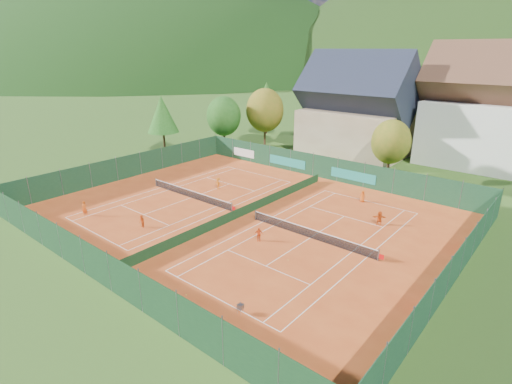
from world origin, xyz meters
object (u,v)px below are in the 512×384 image
at_px(player_right_far_b, 379,218).
at_px(player_right_near, 259,234).
at_px(player_left_near, 84,208).
at_px(chalet, 356,113).
at_px(player_left_mid, 142,222).
at_px(player_left_far, 218,183).
at_px(ball_hopper, 241,306).
at_px(hotel_block_a, 505,116).
at_px(player_right_far_a, 363,196).

bearing_deg(player_right_far_b, player_right_near, 25.01).
height_order(player_left_near, player_right_near, player_left_near).
bearing_deg(chalet, player_right_far_b, -58.02).
bearing_deg(player_right_far_b, player_left_mid, 10.28).
relative_size(chalet, player_left_far, 11.42).
relative_size(chalet, ball_hopper, 20.25).
xyz_separation_m(chalet, hotel_block_a, (19.00, 6.00, 0.76)).
bearing_deg(player_right_far_a, player_left_near, 37.10).
distance_m(hotel_block_a, player_right_far_a, 26.91).
height_order(hotel_block_a, player_right_near, hotel_block_a).
xyz_separation_m(player_left_near, player_right_near, (17.21, 6.93, -0.14)).
distance_m(hotel_block_a, player_left_mid, 49.73).
distance_m(chalet, player_right_far_b, 28.10).
bearing_deg(player_right_near, ball_hopper, -90.98).
xyz_separation_m(player_right_near, player_right_far_a, (2.78, 14.72, 0.03)).
xyz_separation_m(ball_hopper, player_left_mid, (-15.92, 3.75, 0.08)).
bearing_deg(hotel_block_a, player_left_mid, -115.84).
relative_size(player_left_near, player_left_mid, 1.24).
xyz_separation_m(hotel_block_a, player_left_far, (-23.76, -31.81, -6.67)).
xyz_separation_m(ball_hopper, player_left_far, (-18.22, 16.29, 0.15)).
relative_size(player_left_mid, player_left_far, 0.89).
height_order(player_left_mid, player_right_far_a, player_right_far_a).
distance_m(player_left_mid, player_left_far, 12.75).
relative_size(ball_hopper, player_left_mid, 0.63).
height_order(player_left_mid, player_left_far, player_left_far).
relative_size(hotel_block_a, player_left_far, 15.23).
distance_m(ball_hopper, player_left_near, 22.94).
xyz_separation_m(chalet, player_right_far_a, (10.58, -18.66, -5.95)).
xyz_separation_m(hotel_block_a, player_left_near, (-28.42, -46.31, -6.60)).
bearing_deg(player_left_mid, player_right_near, 37.72).
height_order(chalet, player_left_far, chalet).
bearing_deg(player_right_far_b, player_right_far_a, -80.65).
relative_size(player_right_near, player_right_far_a, 0.96).
bearing_deg(player_left_mid, player_right_far_a, 68.39).
bearing_deg(player_left_far, ball_hopper, 131.38).
bearing_deg(player_left_near, player_right_far_b, 5.47).
height_order(player_right_near, player_right_far_a, player_right_far_a).
bearing_deg(ball_hopper, player_left_far, 138.19).
bearing_deg(player_right_far_a, hotel_block_a, -119.04).
height_order(hotel_block_a, player_right_far_a, hotel_block_a).
bearing_deg(chalet, player_right_near, -76.86).
relative_size(player_left_mid, player_right_far_a, 0.94).
relative_size(player_left_far, player_right_near, 1.10).
bearing_deg(player_left_mid, hotel_block_a, 76.11).
bearing_deg(player_right_near, hotel_block_a, 40.14).
bearing_deg(ball_hopper, player_right_far_a, 96.99).
bearing_deg(ball_hopper, hotel_block_a, 83.42).
bearing_deg(player_right_far_a, chalet, -70.64).
height_order(player_left_far, player_right_far_b, player_left_far).
bearing_deg(player_left_mid, ball_hopper, -1.32).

